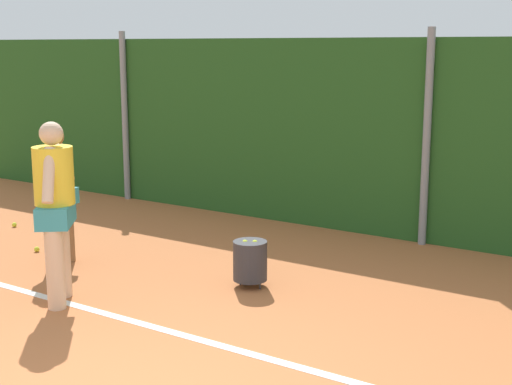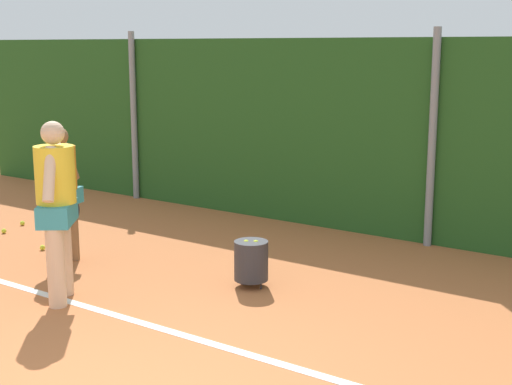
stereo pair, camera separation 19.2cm
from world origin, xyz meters
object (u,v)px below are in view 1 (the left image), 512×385
Objects in this scene: player_midcourt at (58,190)px; tennis_ball_11 at (14,225)px; player_foreground_near at (55,203)px; ball_hopper at (250,260)px; tennis_ball_5 at (37,249)px.

player_midcourt reaches higher than tennis_ball_11.
player_foreground_near reaches higher than ball_hopper.
player_foreground_near is 1.13× the size of player_midcourt.
player_foreground_near is 3.50m from tennis_ball_11.
player_midcourt is at bearing 9.56° from player_foreground_near.
player_midcourt is 2.29m from tennis_ball_11.
player_midcourt is 1.11m from tennis_ball_5.
tennis_ball_11 is at bearing 21.08° from player_foreground_near.
player_foreground_near is 2.07m from ball_hopper.
tennis_ball_11 is (-2.88, 1.73, -0.98)m from player_foreground_near.
ball_hopper is 7.78× the size of tennis_ball_5.
ball_hopper is at bearing -93.58° from player_midcourt.
tennis_ball_5 is 1.00× the size of tennis_ball_11.
tennis_ball_11 is (-1.26, 0.66, 0.00)m from tennis_ball_5.
ball_hopper is (1.33, 1.42, -0.72)m from player_foreground_near.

